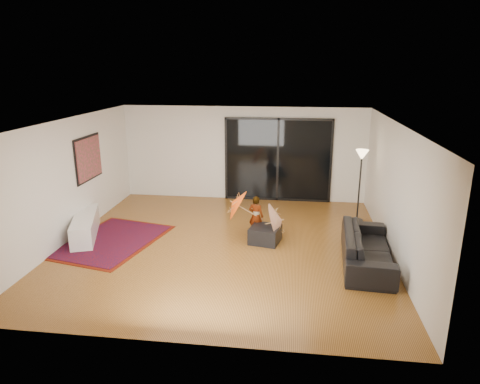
% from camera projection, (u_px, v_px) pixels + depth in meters
% --- Properties ---
extents(floor, '(7.00, 7.00, 0.00)m').
position_uv_depth(floor, '(224.00, 245.00, 9.40)').
color(floor, '#9E672B').
rests_on(floor, ground).
extents(ceiling, '(7.00, 7.00, 0.00)m').
position_uv_depth(ceiling, '(223.00, 122.00, 8.64)').
color(ceiling, white).
rests_on(ceiling, wall_back).
extents(wall_back, '(7.00, 0.00, 7.00)m').
position_uv_depth(wall_back, '(243.00, 154.00, 12.35)').
color(wall_back, silver).
rests_on(wall_back, floor).
extents(wall_front, '(7.00, 0.00, 7.00)m').
position_uv_depth(wall_front, '(181.00, 257.00, 5.69)').
color(wall_front, silver).
rests_on(wall_front, floor).
extents(wall_left, '(0.00, 7.00, 7.00)m').
position_uv_depth(wall_left, '(68.00, 181.00, 9.44)').
color(wall_left, silver).
rests_on(wall_left, floor).
extents(wall_right, '(0.00, 7.00, 7.00)m').
position_uv_depth(wall_right, '(395.00, 192.00, 8.60)').
color(wall_right, silver).
rests_on(wall_right, floor).
extents(sliding_door, '(3.06, 0.07, 2.40)m').
position_uv_depth(sliding_door, '(278.00, 160.00, 12.24)').
color(sliding_door, black).
rests_on(sliding_door, wall_back).
extents(painting, '(0.04, 1.28, 1.08)m').
position_uv_depth(painting, '(89.00, 158.00, 10.31)').
color(painting, black).
rests_on(painting, wall_left).
extents(media_console, '(1.06, 1.88, 0.51)m').
position_uv_depth(media_console, '(85.00, 226.00, 9.82)').
color(media_console, white).
rests_on(media_console, floor).
extents(speaker, '(0.31, 0.31, 0.35)m').
position_uv_depth(speaker, '(81.00, 233.00, 9.62)').
color(speaker, '#424244').
rests_on(speaker, floor).
extents(persian_rug, '(2.39, 2.94, 0.02)m').
position_uv_depth(persian_rug, '(111.00, 241.00, 9.62)').
color(persian_rug, '#5E1608').
rests_on(persian_rug, floor).
extents(sofa, '(1.08, 2.39, 0.68)m').
position_uv_depth(sofa, '(367.00, 248.00, 8.44)').
color(sofa, black).
rests_on(sofa, floor).
extents(ottoman, '(0.75, 0.75, 0.36)m').
position_uv_depth(ottoman, '(265.00, 234.00, 9.53)').
color(ottoman, black).
rests_on(ottoman, floor).
extents(floor_lamp, '(0.31, 0.31, 1.83)m').
position_uv_depth(floor_lamp, '(361.00, 165.00, 10.48)').
color(floor_lamp, black).
rests_on(floor_lamp, floor).
extents(child, '(0.40, 0.32, 0.96)m').
position_uv_depth(child, '(256.00, 216.00, 9.80)').
color(child, '#999999').
rests_on(child, floor).
extents(parasol_orange, '(0.52, 0.76, 0.84)m').
position_uv_depth(parasol_orange, '(232.00, 205.00, 9.74)').
color(parasol_orange, '#FA520D').
rests_on(parasol_orange, child).
extents(parasol_white, '(0.53, 0.87, 0.91)m').
position_uv_depth(parasol_white, '(282.00, 219.00, 9.57)').
color(parasol_white, silver).
rests_on(parasol_white, floor).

